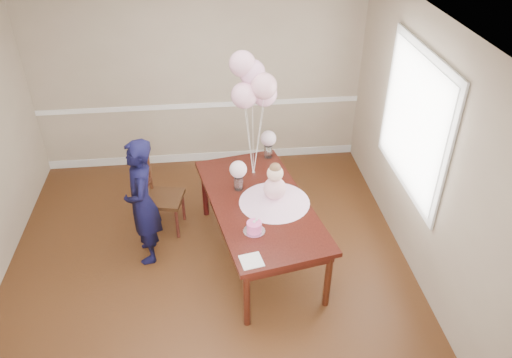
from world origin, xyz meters
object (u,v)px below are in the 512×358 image
(dining_table_top, at_px, (260,204))
(woman, at_px, (142,202))
(birthday_cake, at_px, (254,227))
(dining_chair_seat, at_px, (164,199))

(dining_table_top, xyz_separation_m, woman, (-1.26, 0.13, 0.02))
(woman, bearing_deg, dining_table_top, 76.88)
(dining_table_top, bearing_deg, birthday_cake, -113.96)
(dining_table_top, bearing_deg, woman, 162.87)
(birthday_cake, relative_size, woman, 0.10)
(dining_chair_seat, relative_size, woman, 0.28)
(birthday_cake, bearing_deg, dining_chair_seat, 131.53)
(birthday_cake, height_order, woman, woman)
(dining_chair_seat, distance_m, woman, 0.60)
(birthday_cake, xyz_separation_m, dining_chair_seat, (-0.97, 1.09, -0.37))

